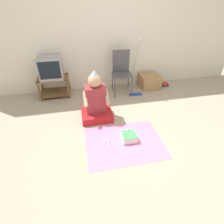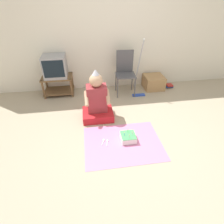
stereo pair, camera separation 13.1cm
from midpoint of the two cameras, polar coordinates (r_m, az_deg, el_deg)
The scene contains 13 objects.
ground_plane at distance 2.81m, azimuth 5.13°, elevation -9.01°, with size 16.00×16.00×0.00m, color tan.
wall_back at distance 4.03m, azimuth -2.47°, elevation 25.19°, with size 6.40×0.06×2.55m.
tv_stand at distance 4.09m, azimuth -19.24°, elevation 8.31°, with size 0.65×0.44×0.42m.
tv at distance 3.94m, azimuth -20.35°, elevation 13.45°, with size 0.47×0.43×0.45m.
folding_chair at distance 3.92m, azimuth 2.15°, elevation 13.63°, with size 0.44×0.40×0.93m.
cardboard_box_stack at distance 4.36m, azimuth 11.23°, elevation 9.85°, with size 0.45×0.45×0.31m.
dust_mop at distance 3.96m, azimuth 6.57°, elevation 10.90°, with size 0.28×0.48×1.21m.
book_pile at distance 4.55m, azimuth 15.96°, elevation 8.62°, with size 0.20×0.15×0.07m.
person_seated at distance 3.10m, azimuth -6.45°, elevation 3.08°, with size 0.55×0.43×0.92m.
party_cloth at distance 2.76m, azimuth 2.57°, elevation -9.91°, with size 1.18×0.90×0.01m.
birthday_cake at distance 2.77m, azimuth 4.22°, elevation -8.06°, with size 0.23×0.23×0.17m.
plastic_spoon_near at distance 2.77m, azimuth -3.77°, elevation -9.40°, with size 0.07×0.14×0.01m.
plastic_spoon_far at distance 2.76m, azimuth -2.51°, elevation -9.63°, with size 0.05×0.14×0.01m.
Camera 1 is at (-0.72, -1.92, 1.94)m, focal length 28.00 mm.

